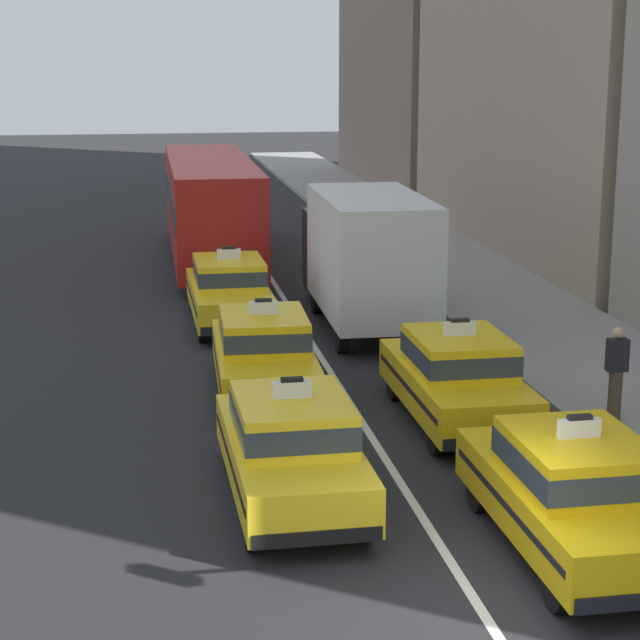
# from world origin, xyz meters

# --- Properties ---
(ground_plane) EXTENTS (160.00, 160.00, 0.00)m
(ground_plane) POSITION_xyz_m (0.00, 0.00, 0.00)
(ground_plane) COLOR #232326
(lane_stripe_left_right) EXTENTS (0.14, 80.00, 0.01)m
(lane_stripe_left_right) POSITION_xyz_m (0.00, 20.00, 0.00)
(lane_stripe_left_right) COLOR silver
(lane_stripe_left_right) RESTS_ON ground
(sidewalk_curb) EXTENTS (4.00, 90.00, 0.15)m
(sidewalk_curb) POSITION_xyz_m (5.60, 15.00, 0.07)
(sidewalk_curb) COLOR gray
(sidewalk_curb) RESTS_ON ground
(taxi_left_nearest) EXTENTS (1.86, 4.58, 1.96)m
(taxi_left_nearest) POSITION_xyz_m (-1.77, 3.68, 0.88)
(taxi_left_nearest) COLOR black
(taxi_left_nearest) RESTS_ON ground
(taxi_left_second) EXTENTS (1.97, 4.62, 1.96)m
(taxi_left_second) POSITION_xyz_m (-1.56, 8.99, 0.88)
(taxi_left_second) COLOR black
(taxi_left_second) RESTS_ON ground
(taxi_left_third) EXTENTS (1.84, 4.57, 1.96)m
(taxi_left_third) POSITION_xyz_m (-1.70, 14.86, 0.88)
(taxi_left_third) COLOR black
(taxi_left_third) RESTS_ON ground
(bus_left_fourth) EXTENTS (2.65, 11.23, 3.22)m
(bus_left_fourth) POSITION_xyz_m (-1.50, 23.49, 1.82)
(bus_left_fourth) COLOR black
(bus_left_fourth) RESTS_ON ground
(taxi_right_nearest) EXTENTS (1.85, 4.57, 1.96)m
(taxi_right_nearest) POSITION_xyz_m (1.64, 1.39, 0.88)
(taxi_right_nearest) COLOR black
(taxi_right_nearest) RESTS_ON ground
(taxi_right_second) EXTENTS (1.84, 4.57, 1.96)m
(taxi_right_second) POSITION_xyz_m (1.64, 6.80, 0.88)
(taxi_right_second) COLOR black
(taxi_right_second) RESTS_ON ground
(box_truck_right_third) EXTENTS (2.41, 7.01, 3.27)m
(box_truck_right_third) POSITION_xyz_m (1.52, 14.29, 1.78)
(box_truck_right_third) COLOR black
(box_truck_right_third) RESTS_ON ground
(pedestrian_by_storefront) EXTENTS (0.36, 0.24, 1.70)m
(pedestrian_by_storefront) POSITION_xyz_m (4.31, 6.07, 1.01)
(pedestrian_by_storefront) COLOR #473828
(pedestrian_by_storefront) RESTS_ON sidewalk_curb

